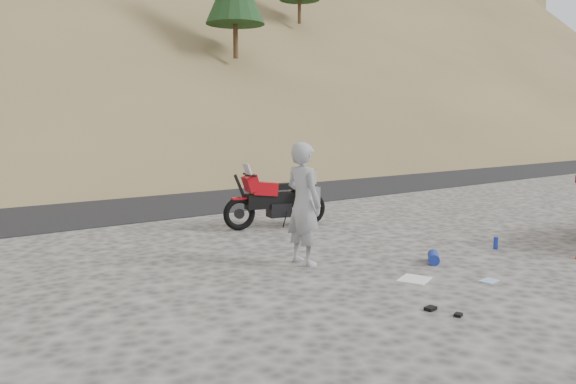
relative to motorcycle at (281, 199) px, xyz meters
name	(u,v)px	position (x,y,z in m)	size (l,w,h in m)	color
ground	(325,269)	(-1.58, -3.22, -0.60)	(140.00, 140.00, 0.00)	#43403E
road	(111,203)	(-1.58, 5.78, -0.60)	(120.00, 7.00, 0.05)	black
motorcycle	(281,199)	(0.00, 0.00, 0.00)	(2.35, 0.97, 1.41)	black
man	(303,264)	(-1.64, -2.77, -0.60)	(0.70, 0.46, 1.93)	gray
gear_white_cloth	(414,279)	(-0.96, -4.44, -0.60)	(0.44, 0.39, 0.01)	white
gear_blue_mat	(434,257)	(0.05, -3.99, -0.52)	(0.18, 0.18, 0.44)	navy
gear_bottle	(496,243)	(1.71, -4.04, -0.49)	(0.08, 0.08, 0.22)	navy
gear_glove_a	(431,308)	(-1.84, -5.41, -0.58)	(0.14, 0.10, 0.04)	black
gear_glove_b	(458,315)	(-1.76, -5.74, -0.59)	(0.11, 0.08, 0.04)	black
gear_blue_cloth	(489,281)	(-0.18, -5.13, -0.60)	(0.26, 0.19, 0.01)	#90BADF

